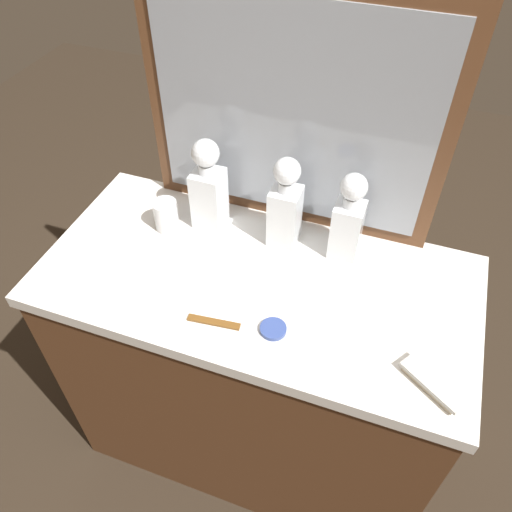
{
  "coord_description": "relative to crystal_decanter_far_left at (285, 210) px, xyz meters",
  "views": [
    {
      "loc": [
        0.32,
        -0.89,
        1.98
      ],
      "look_at": [
        0.0,
        0.0,
        1.02
      ],
      "focal_mm": 35.65,
      "sensor_mm": 36.0,
      "label": 1
    }
  ],
  "objects": [
    {
      "name": "ground_plane",
      "position": [
        -0.03,
        -0.17,
        -1.06
      ],
      "size": [
        6.0,
        6.0,
        0.0
      ],
      "primitive_type": "plane",
      "color": "#2D2319"
    },
    {
      "name": "crystal_decanter_center",
      "position": [
        0.18,
        0.01,
        -0.01
      ],
      "size": [
        0.08,
        0.08,
        0.27
      ],
      "color": "white",
      "rests_on": "dresser"
    },
    {
      "name": "tortoiseshell_comb",
      "position": [
        -0.07,
        -0.35,
        -0.11
      ],
      "size": [
        0.14,
        0.03,
        0.01
      ],
      "color": "brown",
      "rests_on": "dresser"
    },
    {
      "name": "porcelain_dish",
      "position": [
        0.08,
        -0.32,
        -0.11
      ],
      "size": [
        0.07,
        0.07,
        0.01
      ],
      "color": "#33478C",
      "rests_on": "dresser"
    },
    {
      "name": "crystal_decanter_left",
      "position": [
        -0.23,
        -0.0,
        0.0
      ],
      "size": [
        0.09,
        0.09,
        0.29
      ],
      "color": "white",
      "rests_on": "dresser"
    },
    {
      "name": "dresser",
      "position": [
        -0.03,
        -0.17,
        -0.58
      ],
      "size": [
        1.2,
        0.59,
        0.94
      ],
      "color": "brown",
      "rests_on": "ground_plane"
    },
    {
      "name": "crystal_tumbler_left",
      "position": [
        -0.35,
        -0.07,
        -0.07
      ],
      "size": [
        0.07,
        0.07,
        0.09
      ],
      "color": "white",
      "rests_on": "dresser"
    },
    {
      "name": "crystal_decanter_far_left",
      "position": [
        0.0,
        0.0,
        0.0
      ],
      "size": [
        0.08,
        0.08,
        0.28
      ],
      "color": "white",
      "rests_on": "dresser"
    },
    {
      "name": "dresser_mirror",
      "position": [
        -0.03,
        0.11,
        0.23
      ],
      "size": [
        0.84,
        0.03,
        0.68
      ],
      "color": "brown",
      "rests_on": "dresser"
    },
    {
      "name": "silver_brush_rear",
      "position": [
        0.47,
        -0.35,
        -0.1
      ],
      "size": [
        0.16,
        0.13,
        0.02
      ],
      "color": "#B7A88C",
      "rests_on": "dresser"
    }
  ]
}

